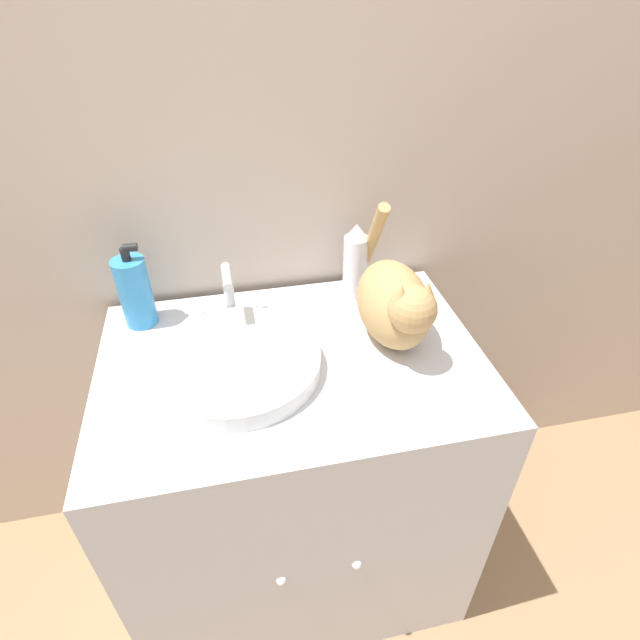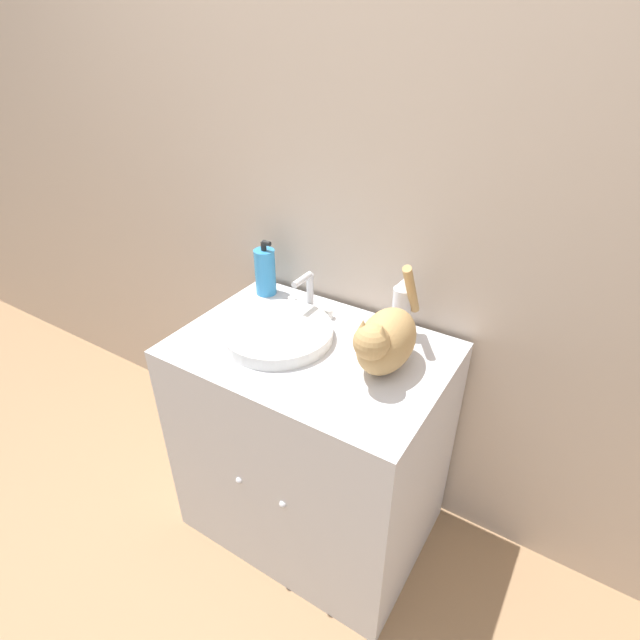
% 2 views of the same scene
% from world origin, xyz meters
% --- Properties ---
extents(ground_plane, '(8.00, 8.00, 0.00)m').
position_xyz_m(ground_plane, '(0.00, 0.00, 0.00)').
color(ground_plane, '#997551').
extents(wall_back, '(6.00, 0.05, 2.50)m').
position_xyz_m(wall_back, '(0.00, 0.63, 1.25)').
color(wall_back, '#C6B29E').
rests_on(wall_back, ground_plane).
extents(vanity_cabinet, '(0.84, 0.60, 0.82)m').
position_xyz_m(vanity_cabinet, '(0.00, 0.29, 0.41)').
color(vanity_cabinet, silver).
rests_on(vanity_cabinet, ground_plane).
extents(sink_basin, '(0.35, 0.35, 0.04)m').
position_xyz_m(sink_basin, '(-0.12, 0.28, 0.84)').
color(sink_basin, silver).
rests_on(sink_basin, vanity_cabinet).
extents(faucet, '(0.18, 0.11, 0.16)m').
position_xyz_m(faucet, '(-0.12, 0.46, 0.89)').
color(faucet, silver).
rests_on(faucet, vanity_cabinet).
extents(cat, '(0.15, 0.38, 0.28)m').
position_xyz_m(cat, '(0.24, 0.31, 0.92)').
color(cat, tan).
rests_on(cat, vanity_cabinet).
extents(soap_bottle, '(0.08, 0.08, 0.21)m').
position_xyz_m(soap_bottle, '(-0.33, 0.50, 0.91)').
color(soap_bottle, '#338CCC').
rests_on(soap_bottle, vanity_cabinet).
extents(spray_bottle, '(0.06, 0.06, 0.20)m').
position_xyz_m(spray_bottle, '(0.20, 0.51, 0.92)').
color(spray_bottle, silver).
rests_on(spray_bottle, vanity_cabinet).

